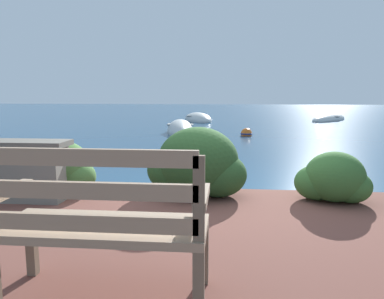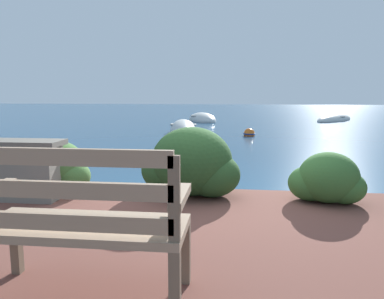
% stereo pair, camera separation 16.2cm
% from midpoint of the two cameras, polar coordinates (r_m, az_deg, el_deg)
% --- Properties ---
extents(ground_plane, '(80.00, 80.00, 0.00)m').
position_cam_midpoint_polar(ground_plane, '(4.86, -0.09, -8.38)').
color(ground_plane, navy).
extents(park_bench, '(1.22, 0.48, 0.93)m').
position_cam_midpoint_polar(park_bench, '(2.25, -15.79, -10.53)').
color(park_bench, brown).
rests_on(park_bench, patio_terrace).
extents(hedge_clump_left, '(0.93, 0.67, 0.63)m').
position_cam_midpoint_polar(hedge_clump_left, '(4.86, -20.45, -2.92)').
color(hedge_clump_left, '#426B33').
rests_on(hedge_clump_left, patio_terrace).
extents(hedge_clump_centre, '(1.19, 0.86, 0.81)m').
position_cam_midpoint_polar(hedge_clump_centre, '(4.42, -0.34, -2.48)').
color(hedge_clump_centre, '#284C23').
rests_on(hedge_clump_centre, patio_terrace).
extents(hedge_clump_right, '(0.83, 0.60, 0.56)m').
position_cam_midpoint_polar(hedge_clump_right, '(4.43, 19.76, -4.38)').
color(hedge_clump_right, '#38662D').
rests_on(hedge_clump_right, patio_terrace).
extents(rowboat_nearest, '(1.33, 2.86, 0.82)m').
position_cam_midpoint_polar(rowboat_nearest, '(13.28, -2.16, 2.85)').
color(rowboat_nearest, silver).
rests_on(rowboat_nearest, ground_plane).
extents(rowboat_mid, '(2.03, 2.84, 0.75)m').
position_cam_midpoint_polar(rowboat_mid, '(18.64, 0.67, 4.54)').
color(rowboat_mid, silver).
rests_on(rowboat_mid, ground_plane).
extents(rowboat_far, '(2.79, 3.33, 0.64)m').
position_cam_midpoint_polar(rowboat_far, '(20.19, 19.93, 4.31)').
color(rowboat_far, silver).
rests_on(rowboat_far, ground_plane).
extents(mooring_buoy, '(0.41, 0.41, 0.37)m').
position_cam_midpoint_polar(mooring_buoy, '(12.53, 7.92, 2.40)').
color(mooring_buoy, orange).
rests_on(mooring_buoy, ground_plane).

